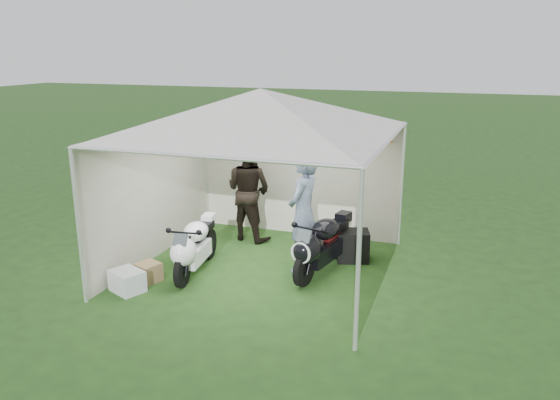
% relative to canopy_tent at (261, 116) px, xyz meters
% --- Properties ---
extents(ground, '(80.00, 80.00, 0.00)m').
position_rel_canopy_tent_xyz_m(ground, '(0.00, -0.03, -2.58)').
color(ground, '#203E18').
rests_on(ground, ground).
extents(canopy_tent, '(5.66, 5.66, 3.00)m').
position_rel_canopy_tent_xyz_m(canopy_tent, '(0.00, 0.00, 0.00)').
color(canopy_tent, silver).
rests_on(canopy_tent, ground).
extents(motorcycle_white, '(0.54, 1.77, 0.87)m').
position_rel_canopy_tent_xyz_m(motorcycle_white, '(-0.99, -0.57, -2.09)').
color(motorcycle_white, black).
rests_on(motorcycle_white, ground).
extents(motorcycle_black, '(0.68, 1.87, 0.93)m').
position_rel_canopy_tent_xyz_m(motorcycle_black, '(0.98, 0.11, -2.06)').
color(motorcycle_black, black).
rests_on(motorcycle_black, ground).
extents(paddock_stand, '(0.39, 0.29, 0.27)m').
position_rel_canopy_tent_xyz_m(paddock_stand, '(1.16, 0.95, -2.44)').
color(paddock_stand, '#1644B1').
rests_on(paddock_stand, ground).
extents(person_dark_jacket, '(1.09, 0.94, 1.94)m').
position_rel_canopy_tent_xyz_m(person_dark_jacket, '(-0.79, 1.33, -1.60)').
color(person_dark_jacket, black).
rests_on(person_dark_jacket, ground).
extents(person_blue_jacket, '(0.58, 0.79, 1.99)m').
position_rel_canopy_tent_xyz_m(person_blue_jacket, '(0.65, 0.19, -1.58)').
color(person_blue_jacket, slate).
rests_on(person_blue_jacket, ground).
extents(equipment_box, '(0.64, 0.57, 0.54)m').
position_rel_canopy_tent_xyz_m(equipment_box, '(1.36, 0.87, -2.30)').
color(equipment_box, black).
rests_on(equipment_box, ground).
extents(crate_0, '(0.61, 0.55, 0.33)m').
position_rel_canopy_tent_xyz_m(crate_0, '(-1.64, -1.51, -2.41)').
color(crate_0, silver).
rests_on(crate_0, ground).
extents(crate_1, '(0.43, 0.43, 0.30)m').
position_rel_canopy_tent_xyz_m(crate_1, '(-1.54, -1.08, -2.42)').
color(crate_1, '#93744B').
rests_on(crate_1, ground).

